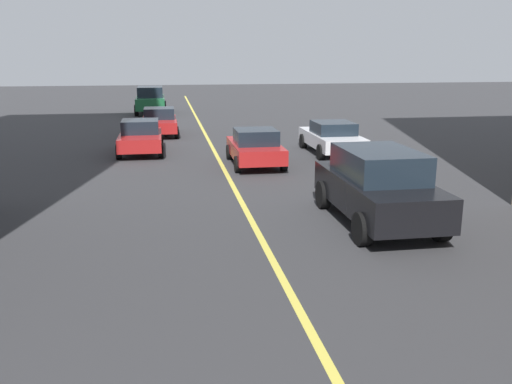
# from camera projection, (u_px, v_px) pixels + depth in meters

# --- Properties ---
(lane_centre_line) EXTENTS (80.00, 0.16, 0.01)m
(lane_centre_line) POSITION_uv_depth(u_px,v_px,m) (238.00, 195.00, 16.75)
(lane_centre_line) COLOR #D8C64C
(lane_centre_line) RESTS_ON ground_plane
(car_red_far) EXTENTS (3.90, 1.89, 1.40)m
(car_red_far) POSITION_uv_depth(u_px,v_px,m) (159.00, 122.00, 28.82)
(car_red_far) COLOR #B21E1E
(car_red_far) RESTS_ON ground_plane
(car_red_parked_a) EXTENTS (3.90, 1.89, 1.40)m
(car_red_parked_a) POSITION_uv_depth(u_px,v_px,m) (141.00, 137.00, 23.63)
(car_red_parked_a) COLOR #B21E1E
(car_red_parked_a) RESTS_ON ground_plane
(car_white_near) EXTENTS (4.40, 1.95, 1.37)m
(car_white_near) POSITION_uv_depth(u_px,v_px,m) (332.00, 137.00, 23.51)
(car_white_near) COLOR silver
(car_white_near) RESTS_ON ground_plane
(car_green_oncoming) EXTENTS (4.70, 2.14, 1.88)m
(car_green_oncoming) POSITION_uv_depth(u_px,v_px,m) (151.00, 100.00, 38.96)
(car_green_oncoming) COLOR #1E6038
(car_green_oncoming) RESTS_ON ground_plane
(car_black_parked_b) EXTENTS (4.70, 2.14, 1.88)m
(car_black_parked_b) POSITION_uv_depth(u_px,v_px,m) (378.00, 186.00, 13.78)
(car_black_parked_b) COLOR black
(car_black_parked_b) RESTS_ON ground_plane
(car_red_mid) EXTENTS (3.90, 1.89, 1.40)m
(car_red_mid) POSITION_uv_depth(u_px,v_px,m) (255.00, 147.00, 21.03)
(car_red_mid) COLOR #B21E1E
(car_red_mid) RESTS_ON ground_plane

